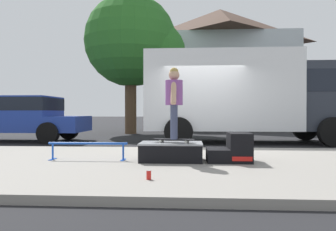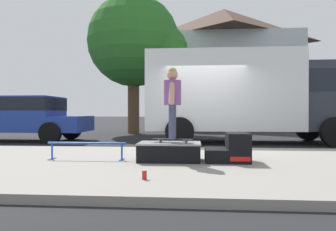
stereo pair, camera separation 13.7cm
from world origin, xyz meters
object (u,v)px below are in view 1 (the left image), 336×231
Objects in this scene: skater_kid at (174,97)px; pickup_truck_blue at (12,117)px; grind_rail at (88,147)px; box_truck at (248,93)px; kicker_ramp at (232,150)px; skateboard at (174,140)px; street_tree_main at (136,44)px; skate_box at (171,151)px; soda_can at (149,175)px.

pickup_truck_blue is (-6.08, 5.08, -0.44)m from skater_kid.
box_truck reaches higher than grind_rail.
skater_kid is (-1.10, -0.00, 0.99)m from kicker_ramp.
skateboard is 0.81m from skater_kid.
skater_kid is 0.20× the size of box_truck.
skateboard is 0.12× the size of street_tree_main.
box_truck is at bearing 51.48° from grind_rail.
street_tree_main is at bearing 49.10° from pickup_truck_blue.
skateboard is at bearing 63.43° from skater_kid.
box_truck reaches higher than kicker_ramp.
street_tree_main is at bearing 93.63° from grind_rail.
street_tree_main reaches higher than pickup_truck_blue.
box_truck is 1.21× the size of pickup_truck_blue.
pickup_truck_blue is at bearing 180.00° from box_truck.
pickup_truck_blue is at bearing 139.86° from skate_box.
skateboard is at bearing -1.09° from grind_rail.
box_truck is (2.39, 5.08, 1.39)m from skate_box.
skate_box is 7.90m from pickup_truck_blue.
kicker_ramp is at bearing -0.60° from grind_rail.
skate_box is at bearing -76.77° from street_tree_main.
kicker_ramp reaches higher than soda_can.
soda_can is (-0.27, -1.71, -1.15)m from skater_kid.
skate_box is 10.55m from street_tree_main.
grind_rail is at bearing -86.37° from street_tree_main.
grind_rail is 1.94× the size of skateboard.
pickup_truck_blue is at bearing -130.90° from street_tree_main.
skater_kid reaches higher than soda_can.
skate_box is 0.17× the size of street_tree_main.
box_truck reaches higher than skate_box.
skateboard is 0.14× the size of pickup_truck_blue.
skater_kid reaches higher than skateboard.
pickup_truck_blue is at bearing 140.10° from skateboard.
skater_kid is at bearing 80.92° from soda_can.
soda_can is 0.02× the size of box_truck.
skateboard is 0.12× the size of box_truck.
skater_kid reaches higher than kicker_ramp.
box_truck is (2.61, 6.79, 1.52)m from soda_can.
pickup_truck_blue reaches higher than skateboard.
skater_kid is 10.21m from street_tree_main.
kicker_ramp is 2.78m from grind_rail.
soda_can is at bearing -79.81° from street_tree_main.
skater_kid is (1.68, -0.03, 0.96)m from grind_rail.
pickup_truck_blue is at bearing 130.53° from soda_can.
box_truck is at bearing -43.51° from street_tree_main.
grind_rail is (-1.63, 0.03, 0.07)m from skate_box.
skateboard is at bearing -114.69° from box_truck.
pickup_truck_blue reaches higher than grind_rail.
street_tree_main is at bearing 103.23° from skate_box.
grind_rail is 2.25m from soda_can.
box_truck is 6.92m from street_tree_main.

